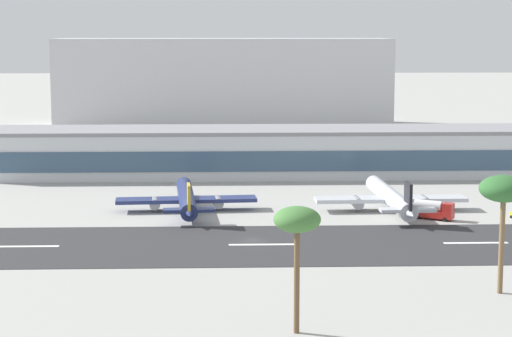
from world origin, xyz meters
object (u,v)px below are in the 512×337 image
(terminal_building, at_px, (284,152))
(palm_tree_2, at_px, (297,223))
(distant_hotel_block, at_px, (224,82))
(palm_tree_1, at_px, (504,191))
(airliner_black_tail_gate_1, at_px, (391,198))
(airliner_gold_tail_gate_0, at_px, (187,199))
(service_fuel_truck_0, at_px, (433,210))

(terminal_building, bearing_deg, palm_tree_2, -92.94)
(terminal_building, xyz_separation_m, distant_hotel_block, (-16.37, 132.18, 11.52))
(palm_tree_1, bearing_deg, palm_tree_2, -151.37)
(terminal_building, relative_size, distant_hotel_block, 1.17)
(distant_hotel_block, relative_size, airliner_black_tail_gate_1, 3.19)
(airliner_gold_tail_gate_0, bearing_deg, distant_hotel_block, -6.71)
(distant_hotel_block, distance_m, palm_tree_1, 251.82)
(terminal_building, height_order, palm_tree_1, palm_tree_1)
(airliner_gold_tail_gate_0, xyz_separation_m, airliner_black_tail_gate_1, (44.48, -1.40, 0.14))
(airliner_gold_tail_gate_0, relative_size, airliner_black_tail_gate_1, 0.95)
(terminal_building, xyz_separation_m, airliner_gold_tail_gate_0, (-24.40, -50.88, -3.72))
(airliner_black_tail_gate_1, relative_size, service_fuel_truck_0, 4.89)
(distant_hotel_block, xyz_separation_m, palm_tree_1, (41.31, -248.39, -2.42))
(distant_hotel_block, distance_m, airliner_gold_tail_gate_0, 183.87)
(palm_tree_2, bearing_deg, distant_hotel_block, 92.05)
(airliner_black_tail_gate_1, relative_size, palm_tree_2, 2.53)
(airliner_gold_tail_gate_0, distance_m, airliner_black_tail_gate_1, 44.51)
(distant_hotel_block, bearing_deg, palm_tree_2, -87.95)
(distant_hotel_block, bearing_deg, airliner_gold_tail_gate_0, -92.51)
(airliner_black_tail_gate_1, height_order, palm_tree_1, palm_tree_1)
(service_fuel_truck_0, bearing_deg, distant_hotel_block, 133.57)
(terminal_building, distance_m, palm_tree_1, 119.21)
(service_fuel_truck_0, relative_size, palm_tree_2, 0.52)
(terminal_building, distance_m, service_fuel_truck_0, 67.29)
(airliner_gold_tail_gate_0, xyz_separation_m, palm_tree_1, (49.34, -65.33, 12.82))
(distant_hotel_block, bearing_deg, service_fuel_truck_0, -77.32)
(service_fuel_truck_0, xyz_separation_m, palm_tree_1, (-2.25, -54.82, 13.46))
(distant_hotel_block, xyz_separation_m, airliner_black_tail_gate_1, (36.45, -184.46, -15.10))
(terminal_building, height_order, airliner_black_tail_gate_1, terminal_building)
(airliner_black_tail_gate_1, bearing_deg, palm_tree_2, 159.70)
(airliner_black_tail_gate_1, bearing_deg, airliner_gold_tail_gate_0, 86.24)
(palm_tree_1, relative_size, palm_tree_2, 1.07)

